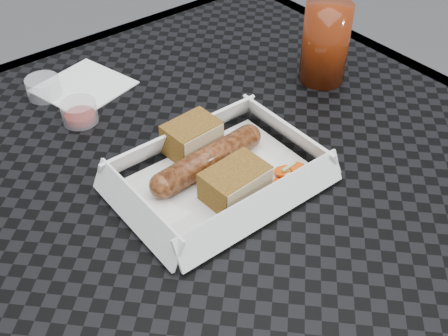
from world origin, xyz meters
The scene contains 10 objects.
patio_table centered at (0.00, 0.00, 0.67)m, with size 0.80×0.80×0.74m.
food_tray centered at (-0.04, -0.05, 0.75)m, with size 0.22×0.15×0.00m, color white.
bratwurst centered at (-0.03, -0.02, 0.77)m, with size 0.17×0.04×0.03m.
bread_near centered at (-0.03, 0.02, 0.77)m, with size 0.07×0.05×0.04m, color brown.
bread_far centered at (-0.04, -0.08, 0.77)m, with size 0.08×0.05×0.04m, color brown.
veg_garnish centered at (0.04, -0.10, 0.75)m, with size 0.03×0.03×0.00m.
napkin centered at (-0.07, 0.25, 0.75)m, with size 0.12×0.12×0.00m, color white.
condiment_cup_sauce centered at (-0.11, 0.18, 0.76)m, with size 0.05×0.05×0.03m, color maroon.
condiment_cup_empty centered at (-0.12, 0.27, 0.76)m, with size 0.05×0.05×0.03m, color silver.
drink_glass centered at (0.24, 0.05, 0.81)m, with size 0.07×0.07×0.12m, color #5A1B07.
Camera 1 is at (-0.35, -0.45, 1.21)m, focal length 45.00 mm.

